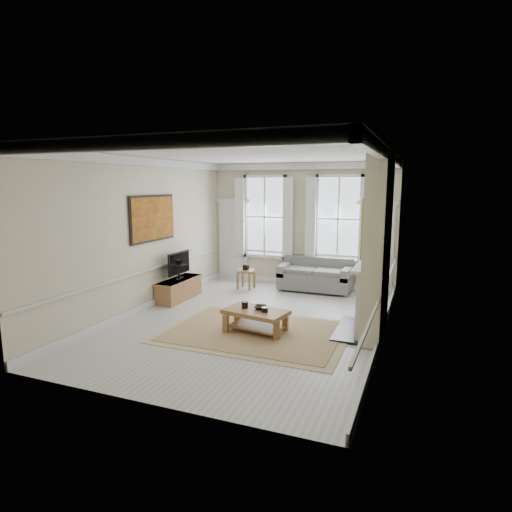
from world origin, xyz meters
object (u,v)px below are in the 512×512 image
at_px(side_table, 246,274).
at_px(coffee_table, 256,314).
at_px(tv_stand, 179,289).
at_px(sofa, 316,277).

height_order(side_table, coffee_table, side_table).
xyz_separation_m(side_table, tv_stand, (-1.11, -1.63, -0.16)).
height_order(sofa, side_table, sofa).
bearing_deg(side_table, coffee_table, -63.98).
bearing_deg(tv_stand, coffee_table, -29.85).
height_order(coffee_table, tv_stand, tv_stand).
height_order(side_table, tv_stand, side_table).
relative_size(side_table, tv_stand, 0.36).
height_order(sofa, tv_stand, sofa).
bearing_deg(sofa, tv_stand, -143.55).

